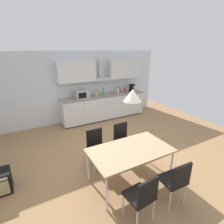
# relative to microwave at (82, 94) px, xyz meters

# --- Properties ---
(ground_plane) EXTENTS (8.60, 8.73, 0.02)m
(ground_plane) POSITION_rel_microwave_xyz_m (-0.12, -2.58, -1.09)
(ground_plane) COLOR #9E754C
(wall_back) EXTENTS (6.88, 0.10, 2.54)m
(wall_back) POSITION_rel_microwave_xyz_m (-0.12, 0.38, 0.19)
(wall_back) COLOR silver
(wall_back) RESTS_ON ground_plane
(kitchen_counter) EXTENTS (3.32, 0.68, 0.94)m
(kitchen_counter) POSITION_rel_microwave_xyz_m (0.87, 0.00, -0.61)
(kitchen_counter) COLOR #333333
(kitchen_counter) RESTS_ON ground_plane
(backsplash_tile) EXTENTS (3.30, 0.02, 0.54)m
(backsplash_tile) POSITION_rel_microwave_xyz_m (0.87, 0.32, 0.13)
(backsplash_tile) COLOR silver
(backsplash_tile) RESTS_ON kitchen_counter
(upper_wall_cabinets) EXTENTS (3.30, 0.40, 0.74)m
(upper_wall_cabinets) POSITION_rel_microwave_xyz_m (0.87, 0.16, 0.78)
(upper_wall_cabinets) COLOR silver
(microwave) EXTENTS (0.48, 0.35, 0.28)m
(microwave) POSITION_rel_microwave_xyz_m (0.00, 0.00, 0.00)
(microwave) COLOR #ADADB2
(microwave) RESTS_ON kitchen_counter
(coffee_maker) EXTENTS (0.18, 0.19, 0.30)m
(coffee_maker) POSITION_rel_microwave_xyz_m (2.17, 0.03, 0.01)
(coffee_maker) COLOR black
(coffee_maker) RESTS_ON kitchen_counter
(bottle_red) EXTENTS (0.08, 0.08, 0.22)m
(bottle_red) POSITION_rel_microwave_xyz_m (1.83, 0.01, -0.04)
(bottle_red) COLOR red
(bottle_red) RESTS_ON kitchen_counter
(bottle_brown) EXTENTS (0.08, 0.08, 0.21)m
(bottle_brown) POSITION_rel_microwave_xyz_m (1.60, 0.05, -0.05)
(bottle_brown) COLOR brown
(bottle_brown) RESTS_ON kitchen_counter
(bottle_white) EXTENTS (0.07, 0.07, 0.29)m
(bottle_white) POSITION_rel_microwave_xyz_m (1.47, -0.06, -0.02)
(bottle_white) COLOR white
(bottle_white) RESTS_ON kitchen_counter
(bottle_green) EXTENTS (0.06, 0.06, 0.30)m
(bottle_green) POSITION_rel_microwave_xyz_m (0.85, 0.01, -0.01)
(bottle_green) COLOR green
(bottle_green) RESTS_ON kitchen_counter
(bottle_yellow) EXTENTS (0.08, 0.08, 0.23)m
(bottle_yellow) POSITION_rel_microwave_xyz_m (0.57, 0.02, -0.04)
(bottle_yellow) COLOR yellow
(bottle_yellow) RESTS_ON kitchen_counter
(dining_table) EXTENTS (1.60, 0.94, 0.74)m
(dining_table) POSITION_rel_microwave_xyz_m (-0.25, -3.40, -0.38)
(dining_table) COLOR tan
(dining_table) RESTS_ON ground_plane
(chair_far_right) EXTENTS (0.41, 0.41, 0.87)m
(chair_far_right) POSITION_rel_microwave_xyz_m (0.11, -2.55, -0.55)
(chair_far_right) COLOR black
(chair_far_right) RESTS_ON ground_plane
(chair_far_left) EXTENTS (0.41, 0.41, 0.87)m
(chair_far_left) POSITION_rel_microwave_xyz_m (-0.61, -2.55, -0.55)
(chair_far_left) COLOR black
(chair_far_left) RESTS_ON ground_plane
(chair_near_right) EXTENTS (0.42, 0.42, 0.87)m
(chair_near_right) POSITION_rel_microwave_xyz_m (0.11, -4.25, -0.55)
(chair_near_right) COLOR black
(chair_near_right) RESTS_ON ground_plane
(chair_near_left) EXTENTS (0.43, 0.43, 0.87)m
(chair_near_left) POSITION_rel_microwave_xyz_m (-0.60, -4.25, -0.55)
(chair_near_left) COLOR black
(chair_near_left) RESTS_ON ground_plane
(pendant_lamp) EXTENTS (0.32, 0.32, 0.22)m
(pendant_lamp) POSITION_rel_microwave_xyz_m (-0.25, -3.40, 0.76)
(pendant_lamp) COLOR silver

